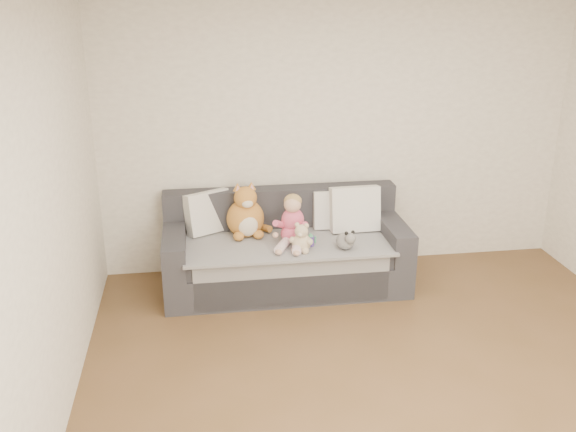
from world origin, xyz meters
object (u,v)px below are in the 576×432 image
(sofa, at_px, (285,253))
(toddler, at_px, (292,223))
(sippy_cup, at_px, (310,239))
(plush_cat, at_px, (246,215))
(teddy_bear, at_px, (301,240))

(sofa, relative_size, toddler, 4.75)
(toddler, bearing_deg, sippy_cup, -15.08)
(sofa, bearing_deg, plush_cat, 162.34)
(toddler, bearing_deg, sofa, 123.63)
(sofa, relative_size, teddy_bear, 8.23)
(sofa, relative_size, plush_cat, 4.17)
(plush_cat, height_order, sippy_cup, plush_cat)
(sippy_cup, bearing_deg, toddler, 148.35)
(sofa, relative_size, sippy_cup, 18.18)
(plush_cat, bearing_deg, teddy_bear, -52.11)
(plush_cat, height_order, teddy_bear, plush_cat)
(toddler, distance_m, plush_cat, 0.46)
(plush_cat, bearing_deg, toddler, -39.43)
(toddler, relative_size, teddy_bear, 1.73)
(toddler, height_order, plush_cat, plush_cat)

